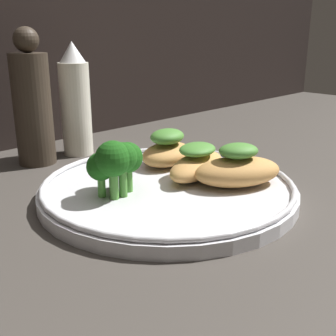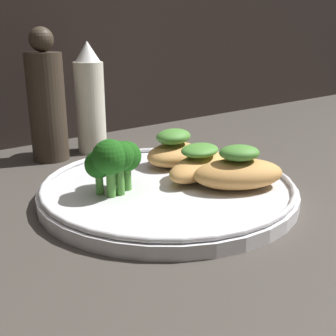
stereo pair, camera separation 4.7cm
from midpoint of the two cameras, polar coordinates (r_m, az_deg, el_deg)
ground_plane at (r=48.04cm, az=2.79°, el=-4.47°), size 180.00×180.00×1.00cm
plate at (r=47.49cm, az=2.82°, el=-2.81°), size 28.71×28.71×2.00cm
grilled_meat_front at (r=47.01cm, az=12.34°, el=-0.49°), size 11.62×9.85×4.80cm
grilled_meat_middle at (r=49.25cm, az=7.01°, el=0.49°), size 11.20×7.02×4.10cm
grilled_meat_back at (r=53.92cm, az=3.22°, el=2.38°), size 9.10×7.13×4.69cm
broccoli_bunch at (r=43.94cm, az=-4.35°, el=1.14°), size 6.10×5.74×6.16cm
sauce_bottle at (r=64.74cm, az=-8.47°, el=9.02°), size 4.41×4.41×16.56cm
pepper_grinder at (r=61.58cm, az=-14.02°, el=8.64°), size 5.16×5.16×18.50cm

